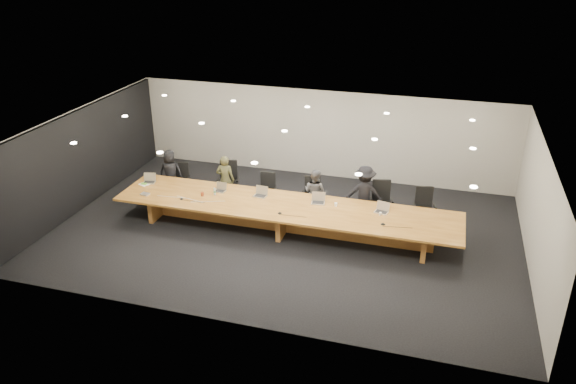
{
  "coord_description": "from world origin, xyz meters",
  "views": [
    {
      "loc": [
        3.75,
        -12.49,
        7.1
      ],
      "look_at": [
        0.0,
        0.3,
        1.0
      ],
      "focal_mm": 35.0,
      "sensor_mm": 36.0,
      "label": 1
    }
  ],
  "objects_px": {
    "laptop_d": "(318,198)",
    "amber_mug": "(202,194)",
    "conference_table": "(285,213)",
    "chair_mid_right": "(310,196)",
    "chair_far_right": "(425,208)",
    "laptop_a": "(149,178)",
    "laptop_c": "(260,192)",
    "mic_left": "(181,199)",
    "chair_left": "(228,182)",
    "av_box": "(145,194)",
    "chair_far_left": "(181,179)",
    "laptop_e": "(382,208)",
    "mic_center": "(280,213)",
    "person_c": "(315,192)",
    "laptop_b": "(220,187)",
    "person_d": "(364,193)",
    "chair_right": "(382,202)",
    "paper_cup_near": "(336,205)",
    "chair_mid_left": "(267,190)",
    "mic_right": "(383,224)",
    "person_b": "(225,180)",
    "paper_cup_far": "(380,214)",
    "water_bottle": "(215,192)"
  },
  "relations": [
    {
      "from": "person_b",
      "to": "water_bottle",
      "type": "bearing_deg",
      "value": 90.82
    },
    {
      "from": "chair_left",
      "to": "av_box",
      "type": "bearing_deg",
      "value": -147.46
    },
    {
      "from": "chair_right",
      "to": "person_c",
      "type": "distance_m",
      "value": 1.84
    },
    {
      "from": "person_b",
      "to": "person_c",
      "type": "xyz_separation_m",
      "value": [
        2.64,
        0.03,
        -0.06
      ]
    },
    {
      "from": "person_d",
      "to": "amber_mug",
      "type": "distance_m",
      "value": 4.36
    },
    {
      "from": "conference_table",
      "to": "paper_cup_near",
      "type": "relative_size",
      "value": 97.97
    },
    {
      "from": "chair_mid_right",
      "to": "paper_cup_far",
      "type": "distance_m",
      "value": 2.35
    },
    {
      "from": "chair_left",
      "to": "mic_left",
      "type": "relative_size",
      "value": 11.69
    },
    {
      "from": "laptop_a",
      "to": "laptop_e",
      "type": "height_order",
      "value": "laptop_a"
    },
    {
      "from": "laptop_c",
      "to": "chair_mid_left",
      "type": "bearing_deg",
      "value": 103.19
    },
    {
      "from": "mic_center",
      "to": "chair_far_right",
      "type": "bearing_deg",
      "value": 26.56
    },
    {
      "from": "chair_far_right",
      "to": "water_bottle",
      "type": "distance_m",
      "value": 5.6
    },
    {
      "from": "chair_mid_right",
      "to": "laptop_e",
      "type": "xyz_separation_m",
      "value": [
        2.08,
        -0.91,
        0.35
      ]
    },
    {
      "from": "chair_mid_right",
      "to": "laptop_e",
      "type": "distance_m",
      "value": 2.29
    },
    {
      "from": "chair_right",
      "to": "person_c",
      "type": "relative_size",
      "value": 0.88
    },
    {
      "from": "laptop_c",
      "to": "paper_cup_far",
      "type": "xyz_separation_m",
      "value": [
        3.24,
        -0.2,
        -0.09
      ]
    },
    {
      "from": "chair_left",
      "to": "av_box",
      "type": "distance_m",
      "value": 2.45
    },
    {
      "from": "laptop_d",
      "to": "amber_mug",
      "type": "distance_m",
      "value": 3.11
    },
    {
      "from": "laptop_b",
      "to": "mic_left",
      "type": "bearing_deg",
      "value": -130.14
    },
    {
      "from": "paper_cup_far",
      "to": "chair_left",
      "type": "bearing_deg",
      "value": 165.15
    },
    {
      "from": "chair_mid_left",
      "to": "paper_cup_near",
      "type": "distance_m",
      "value": 2.39
    },
    {
      "from": "chair_right",
      "to": "laptop_d",
      "type": "height_order",
      "value": "chair_right"
    },
    {
      "from": "person_b",
      "to": "paper_cup_near",
      "type": "distance_m",
      "value": 3.52
    },
    {
      "from": "laptop_b",
      "to": "mic_left",
      "type": "xyz_separation_m",
      "value": [
        -0.79,
        -0.74,
        -0.11
      ]
    },
    {
      "from": "chair_mid_left",
      "to": "paper_cup_far",
      "type": "relative_size",
      "value": 13.17
    },
    {
      "from": "person_d",
      "to": "laptop_d",
      "type": "bearing_deg",
      "value": 32.71
    },
    {
      "from": "person_d",
      "to": "mic_right",
      "type": "height_order",
      "value": "person_d"
    },
    {
      "from": "conference_table",
      "to": "chair_mid_right",
      "type": "bearing_deg",
      "value": 72.71
    },
    {
      "from": "chair_right",
      "to": "laptop_b",
      "type": "xyz_separation_m",
      "value": [
        -4.3,
        -0.9,
        0.29
      ]
    },
    {
      "from": "chair_far_right",
      "to": "laptop_a",
      "type": "distance_m",
      "value": 7.63
    },
    {
      "from": "paper_cup_near",
      "to": "mic_right",
      "type": "relative_size",
      "value": 0.77
    },
    {
      "from": "chair_mid_right",
      "to": "chair_mid_left",
      "type": "bearing_deg",
      "value": -179.15
    },
    {
      "from": "laptop_c",
      "to": "mic_left",
      "type": "xyz_separation_m",
      "value": [
        -1.95,
        -0.74,
        -0.12
      ]
    },
    {
      "from": "amber_mug",
      "to": "av_box",
      "type": "distance_m",
      "value": 1.56
    },
    {
      "from": "chair_right",
      "to": "person_d",
      "type": "xyz_separation_m",
      "value": [
        -0.48,
        0.02,
        0.2
      ]
    },
    {
      "from": "chair_right",
      "to": "laptop_c",
      "type": "height_order",
      "value": "chair_right"
    },
    {
      "from": "paper_cup_far",
      "to": "mic_right",
      "type": "relative_size",
      "value": 0.65
    },
    {
      "from": "chair_mid_left",
      "to": "chair_mid_right",
      "type": "relative_size",
      "value": 0.97
    },
    {
      "from": "chair_mid_right",
      "to": "water_bottle",
      "type": "relative_size",
      "value": 5.62
    },
    {
      "from": "amber_mug",
      "to": "chair_left",
      "type": "bearing_deg",
      "value": 83.29
    },
    {
      "from": "person_c",
      "to": "laptop_b",
      "type": "relative_size",
      "value": 4.36
    },
    {
      "from": "chair_mid_left",
      "to": "laptop_e",
      "type": "relative_size",
      "value": 3.1
    },
    {
      "from": "laptop_c",
      "to": "laptop_d",
      "type": "height_order",
      "value": "laptop_d"
    },
    {
      "from": "laptop_a",
      "to": "laptop_c",
      "type": "distance_m",
      "value": 3.3
    },
    {
      "from": "chair_far_right",
      "to": "chair_far_left",
      "type": "bearing_deg",
      "value": 165.73
    },
    {
      "from": "chair_right",
      "to": "person_d",
      "type": "bearing_deg",
      "value": 164.44
    },
    {
      "from": "laptop_a",
      "to": "mic_left",
      "type": "relative_size",
      "value": 3.26
    },
    {
      "from": "chair_left",
      "to": "mic_right",
      "type": "bearing_deg",
      "value": -33.64
    },
    {
      "from": "person_d",
      "to": "chair_far_left",
      "type": "bearing_deg",
      "value": -7.64
    },
    {
      "from": "chair_mid_left",
      "to": "person_d",
      "type": "height_order",
      "value": "person_d"
    }
  ]
}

